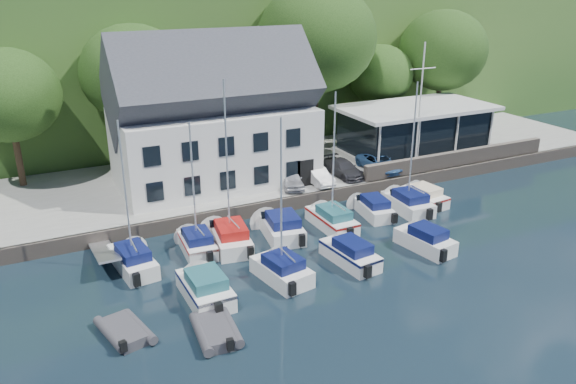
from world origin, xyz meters
name	(u,v)px	position (x,y,z in m)	size (l,w,h in m)	color
ground	(431,267)	(0.00, 0.00, 0.00)	(180.00, 180.00, 0.00)	black
quay	(293,170)	(0.00, 17.50, 0.50)	(60.00, 13.00, 1.00)	gray
quay_face	(333,196)	(0.00, 11.00, 0.50)	(60.00, 0.30, 1.00)	#60554D
hillside	(156,32)	(0.00, 62.00, 8.00)	(160.00, 75.00, 16.00)	#244A1B
harbor_building	(214,124)	(-7.00, 16.50, 5.35)	(14.40, 8.20, 8.70)	silver
club_pavilion	(414,129)	(11.00, 16.00, 3.05)	(13.20, 7.20, 4.10)	black
seawall	(458,158)	(12.00, 11.40, 1.60)	(18.00, 0.50, 1.20)	#60554D
gangway	(104,260)	(-16.50, 9.00, 0.00)	(1.20, 6.00, 1.40)	silver
car_silver	(291,179)	(-2.49, 12.82, 1.61)	(1.44, 3.59, 1.22)	silver
car_white	(317,175)	(-0.43, 12.71, 1.61)	(1.29, 3.70, 1.22)	silver
car_dgrey	(343,168)	(2.21, 13.25, 1.61)	(1.70, 4.19, 1.22)	#2C2B30
car_blue	(379,162)	(5.46, 13.11, 1.66)	(1.53, 3.89, 1.33)	#2A4D80
flagpole	(420,107)	(8.53, 12.51, 5.93)	(2.37, 0.20, 9.86)	silver
tree_0	(12,119)	(-20.15, 21.85, 5.98)	(7.29, 7.29, 9.97)	black
tree_1	(136,97)	(-11.20, 22.50, 6.61)	(8.21, 8.21, 11.22)	black
tree_3	(316,67)	(4.41, 21.86, 8.06)	(10.34, 10.34, 14.13)	black
tree_4	(379,90)	(11.85, 22.72, 5.27)	(6.24, 6.24, 8.53)	black
tree_5	(441,71)	(18.01, 21.35, 6.81)	(8.50, 8.50, 11.61)	black
boat_r1_0	(125,193)	(-15.18, 7.16, 4.59)	(1.86, 5.94, 9.18)	silver
boat_r1_1	(193,185)	(-11.29, 7.73, 4.23)	(1.88, 5.23, 8.45)	silver
boat_r1_2	(227,174)	(-9.27, 7.53, 4.69)	(2.15, 6.37, 9.39)	silver
boat_r1_3	(281,225)	(-5.86, 7.41, 0.78)	(2.30, 5.73, 1.57)	silver
boat_r1_4	(333,163)	(-2.31, 7.20, 4.42)	(1.97, 6.04, 8.84)	silver
boat_r1_5	(373,206)	(1.28, 7.73, 0.68)	(1.76, 5.48, 1.36)	silver
boat_r1_6	(412,148)	(3.89, 7.29, 4.63)	(2.17, 5.83, 9.25)	silver
boat_r1_7	(423,195)	(5.69, 7.90, 0.70)	(1.93, 5.36, 1.40)	silver
boat_r2_0	(205,285)	(-12.52, 2.42, 0.78)	(2.16, 5.64, 1.57)	silver
boat_r2_1	(281,202)	(-8.19, 2.49, 4.55)	(2.06, 5.24, 9.10)	silver
boat_r2_2	(350,251)	(-3.84, 2.49, 0.74)	(1.79, 5.69, 1.48)	silver
boat_r2_3	(425,238)	(1.15, 2.01, 0.76)	(1.83, 5.36, 1.52)	silver
dinghy_0	(125,329)	(-16.84, 0.97, 0.36)	(1.85, 3.09, 0.72)	#37373C
dinghy_1	(216,329)	(-13.09, -0.85, 0.38)	(1.96, 3.26, 0.76)	#37373C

